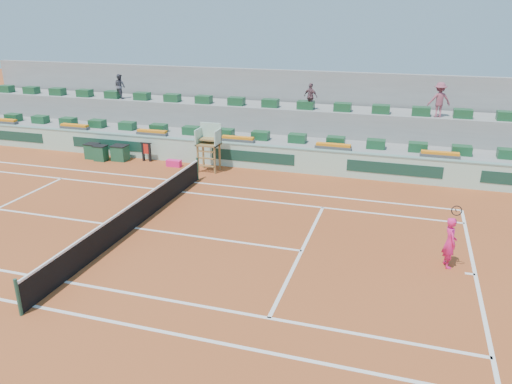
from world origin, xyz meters
TOP-DOWN VIEW (x-y plane):
  - ground at (0.00, 0.00)m, footprint 90.00×90.00m
  - seating_tier_lower at (0.00, 10.70)m, footprint 36.00×4.00m
  - seating_tier_upper at (0.00, 12.30)m, footprint 36.00×2.40m
  - stadium_back_wall at (0.00, 13.90)m, footprint 36.00×0.40m
  - player_bag at (-2.04, 7.55)m, footprint 0.77×0.34m
  - spectator_left at (-7.50, 11.78)m, footprint 0.86×0.76m
  - spectator_mid at (4.28, 11.58)m, footprint 0.90×0.65m
  - spectator_right at (10.80, 11.58)m, footprint 1.26×0.94m
  - court_lines at (0.00, 0.00)m, footprint 23.89×11.09m
  - tennis_net at (0.00, 0.00)m, footprint 0.10×11.97m
  - advertising_hoarding at (0.02, 8.50)m, footprint 36.00×0.34m
  - umpire_chair at (0.00, 7.50)m, footprint 1.10×0.90m
  - seat_row_lower at (0.00, 9.80)m, footprint 32.90×0.60m
  - seat_row_upper at (0.00, 11.70)m, footprint 32.90×0.60m
  - flower_planters at (-1.50, 9.00)m, footprint 26.80×0.36m
  - drink_cooler_a at (-5.31, 7.71)m, footprint 0.83×0.72m
  - drink_cooler_b at (-6.29, 7.36)m, footprint 0.67×0.58m
  - drink_cooler_c at (-6.96, 7.59)m, footprint 0.73×0.63m
  - towel_rack at (-3.86, 7.99)m, footprint 0.65×0.11m
  - tennis_player at (11.06, 0.33)m, footprint 0.55×0.91m

SIDE VIEW (x-z plane):
  - ground at x=0.00m, z-range 0.00..0.00m
  - court_lines at x=0.00m, z-range 0.00..0.01m
  - player_bag at x=-2.04m, z-range 0.00..0.34m
  - drink_cooler_a at x=-5.31m, z-range 0.00..0.84m
  - drink_cooler_b at x=-6.29m, z-range 0.00..0.84m
  - drink_cooler_c at x=-6.96m, z-range 0.00..0.84m
  - tennis_net at x=0.00m, z-range -0.02..1.08m
  - seating_tier_lower at x=0.00m, z-range 0.00..1.20m
  - towel_rack at x=-3.86m, z-range 0.09..1.12m
  - advertising_hoarding at x=0.02m, z-range 0.00..1.26m
  - tennis_player at x=11.06m, z-range -0.29..1.98m
  - seating_tier_upper at x=0.00m, z-range 0.00..2.60m
  - flower_planters at x=-1.50m, z-range 1.19..1.47m
  - seat_row_lower at x=0.00m, z-range 1.20..1.64m
  - umpire_chair at x=0.00m, z-range 0.34..2.74m
  - stadium_back_wall at x=0.00m, z-range 0.00..4.40m
  - seat_row_upper at x=0.00m, z-range 2.60..3.04m
  - spectator_mid at x=4.28m, z-range 2.60..4.02m
  - spectator_left at x=-7.50m, z-range 2.60..4.07m
  - spectator_right at x=10.80m, z-range 2.60..4.34m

